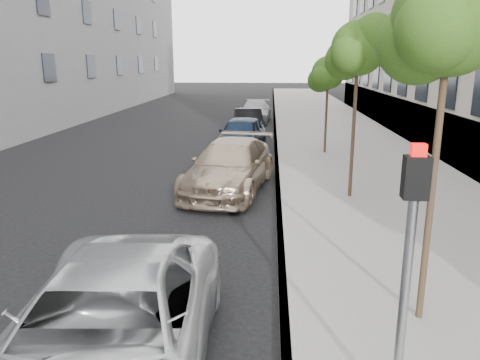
# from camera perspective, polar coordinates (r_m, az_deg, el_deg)

# --- Properties ---
(sidewalk) EXTENTS (6.40, 72.00, 0.14)m
(sidewalk) POSITION_cam_1_polar(r_m,az_deg,el_deg) (29.43, 10.39, 6.71)
(sidewalk) COLOR gray
(sidewalk) RESTS_ON ground
(curb) EXTENTS (0.15, 72.00, 0.14)m
(curb) POSITION_cam_1_polar(r_m,az_deg,el_deg) (29.23, 4.26, 6.86)
(curb) COLOR #9E9B93
(curb) RESTS_ON ground
(tree_near) EXTENTS (1.80, 1.60, 5.16)m
(tree_near) POSITION_cam_1_polar(r_m,az_deg,el_deg) (6.90, 24.47, 17.48)
(tree_near) COLOR #38281C
(tree_near) RESTS_ON sidewalk
(tree_mid) EXTENTS (1.77, 1.57, 4.93)m
(tree_mid) POSITION_cam_1_polar(r_m,az_deg,el_deg) (13.19, 14.35, 15.31)
(tree_mid) COLOR #38281C
(tree_mid) RESTS_ON sidewalk
(tree_far) EXTENTS (1.69, 1.49, 4.09)m
(tree_far) POSITION_cam_1_polar(r_m,az_deg,el_deg) (19.63, 10.78, 12.74)
(tree_far) COLOR #38281C
(tree_far) RESTS_ON sidewalk
(signal_pole) EXTENTS (0.25, 0.19, 2.99)m
(signal_pole) POSITION_cam_1_polar(r_m,az_deg,el_deg) (5.02, 19.86, -8.41)
(signal_pole) COLOR #939699
(signal_pole) RESTS_ON sidewalk
(minivan) EXTENTS (2.79, 5.48, 1.48)m
(minivan) POSITION_cam_1_polar(r_m,az_deg,el_deg) (6.06, -15.69, -17.46)
(minivan) COLOR silver
(minivan) RESTS_ON ground
(suv) EXTENTS (2.92, 5.47, 1.51)m
(suv) POSITION_cam_1_polar(r_m,az_deg,el_deg) (14.26, -1.23, 1.70)
(suv) COLOR tan
(suv) RESTS_ON ground
(sedan_blue) EXTENTS (2.25, 4.61, 1.52)m
(sedan_blue) POSITION_cam_1_polar(r_m,az_deg,el_deg) (20.43, 0.20, 5.59)
(sedan_blue) COLOR black
(sedan_blue) RESTS_ON ground
(sedan_black) EXTENTS (1.93, 4.17, 1.32)m
(sedan_black) POSITION_cam_1_polar(r_m,az_deg,el_deg) (25.59, 1.02, 7.16)
(sedan_black) COLOR black
(sedan_black) RESTS_ON ground
(sedan_rear) EXTENTS (2.18, 4.76, 1.35)m
(sedan_rear) POSITION_cam_1_polar(r_m,az_deg,el_deg) (30.48, 1.84, 8.34)
(sedan_rear) COLOR #93969A
(sedan_rear) RESTS_ON ground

